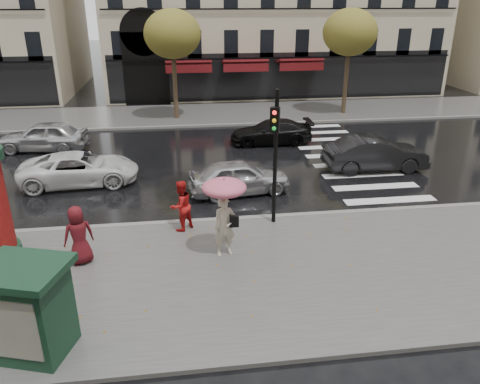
{
  "coord_description": "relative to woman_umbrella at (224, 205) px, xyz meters",
  "views": [
    {
      "loc": [
        -1.94,
        -11.55,
        7.23
      ],
      "look_at": [
        -0.17,
        1.5,
        1.73
      ],
      "focal_mm": 35.0,
      "sensor_mm": 36.0,
      "label": 1
    }
  ],
  "objects": [
    {
      "name": "ground",
      "position": [
        0.74,
        -0.6,
        -1.74
      ],
      "size": [
        160.0,
        160.0,
        0.0
      ],
      "primitive_type": "plane",
      "color": "black",
      "rests_on": "ground"
    },
    {
      "name": "near_sidewalk",
      "position": [
        0.74,
        -1.1,
        -1.68
      ],
      "size": [
        90.0,
        7.0,
        0.12
      ],
      "primitive_type": "cube",
      "color": "#474744",
      "rests_on": "ground"
    },
    {
      "name": "far_sidewalk",
      "position": [
        0.74,
        18.4,
        -1.68
      ],
      "size": [
        90.0,
        6.0,
        0.12
      ],
      "primitive_type": "cube",
      "color": "#474744",
      "rests_on": "ground"
    },
    {
      "name": "near_kerb",
      "position": [
        0.74,
        2.4,
        -1.67
      ],
      "size": [
        90.0,
        0.25,
        0.14
      ],
      "primitive_type": "cube",
      "color": "slate",
      "rests_on": "ground"
    },
    {
      "name": "far_kerb",
      "position": [
        0.74,
        15.4,
        -1.67
      ],
      "size": [
        90.0,
        0.25,
        0.14
      ],
      "primitive_type": "cube",
      "color": "slate",
      "rests_on": "ground"
    },
    {
      "name": "zebra_crossing",
      "position": [
        6.74,
        9.0,
        -1.73
      ],
      "size": [
        3.6,
        11.75,
        0.01
      ],
      "primitive_type": "cube",
      "color": "silver",
      "rests_on": "ground"
    },
    {
      "name": "tree_far_left",
      "position": [
        -1.26,
        17.4,
        3.43
      ],
      "size": [
        3.4,
        3.4,
        6.64
      ],
      "color": "#38281C",
      "rests_on": "ground"
    },
    {
      "name": "tree_far_right",
      "position": [
        9.74,
        17.4,
        3.43
      ],
      "size": [
        3.4,
        3.4,
        6.64
      ],
      "color": "#38281C",
      "rests_on": "ground"
    },
    {
      "name": "woman_umbrella",
      "position": [
        0.0,
        0.0,
        0.0
      ],
      "size": [
        1.28,
        1.28,
        2.45
      ],
      "color": "beige",
      "rests_on": "near_sidewalk"
    },
    {
      "name": "woman_red",
      "position": [
        -1.24,
        1.8,
        -0.77
      ],
      "size": [
        1.05,
        1.03,
        1.7
      ],
      "primitive_type": "imported",
      "rotation": [
        0.0,
        0.0,
        3.83
      ],
      "color": "red",
      "rests_on": "near_sidewalk"
    },
    {
      "name": "man_burgundy",
      "position": [
        -4.15,
        0.1,
        -0.74
      ],
      "size": [
        1.01,
        0.86,
        1.75
      ],
      "primitive_type": "imported",
      "rotation": [
        0.0,
        0.0,
        3.57
      ],
      "color": "#541017",
      "rests_on": "near_sidewalk"
    },
    {
      "name": "traffic_light",
      "position": [
        1.84,
        1.89,
        1.11
      ],
      "size": [
        0.34,
        0.44,
        4.5
      ],
      "color": "black",
      "rests_on": "near_sidewalk"
    },
    {
      "name": "newsstand",
      "position": [
        -4.5,
        -3.55,
        -0.53
      ],
      "size": [
        2.11,
        1.93,
        2.11
      ],
      "color": "#133220",
      "rests_on": "near_sidewalk"
    },
    {
      "name": "car_silver",
      "position": [
        1.08,
        4.91,
        -1.06
      ],
      "size": [
        4.18,
        2.15,
        1.36
      ],
      "primitive_type": "imported",
      "rotation": [
        0.0,
        0.0,
        1.71
      ],
      "color": "silver",
      "rests_on": "ground"
    },
    {
      "name": "car_darkgrey",
      "position": [
        7.47,
        6.78,
        -0.98
      ],
      "size": [
        4.58,
        1.6,
        1.51
      ],
      "primitive_type": "imported",
      "rotation": [
        0.0,
        0.0,
        1.57
      ],
      "color": "black",
      "rests_on": "ground"
    },
    {
      "name": "car_white",
      "position": [
        -5.33,
        6.8,
        -1.07
      ],
      "size": [
        4.91,
        2.53,
        1.32
      ],
      "primitive_type": "imported",
      "rotation": [
        0.0,
        0.0,
        1.64
      ],
      "color": "white",
      "rests_on": "ground"
    },
    {
      "name": "car_black",
      "position": [
        3.66,
        11.48,
        -1.11
      ],
      "size": [
        4.37,
        1.89,
        1.25
      ],
      "primitive_type": "imported",
      "rotation": [
        0.0,
        0.0,
        -1.6
      ],
      "color": "black",
      "rests_on": "ground"
    },
    {
      "name": "car_far_silver",
      "position": [
        -7.97,
        11.81,
        -1.0
      ],
      "size": [
        4.5,
        2.16,
        1.48
      ],
      "primitive_type": "imported",
      "rotation": [
        0.0,
        0.0,
        -1.67
      ],
      "color": "silver",
      "rests_on": "ground"
    }
  ]
}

